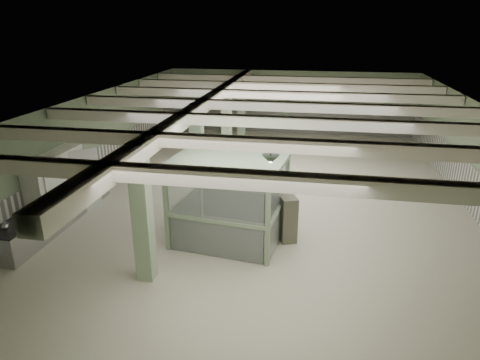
% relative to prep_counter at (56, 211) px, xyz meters
% --- Properties ---
extents(floor, '(20.00, 20.00, 0.00)m').
position_rel_prep_counter_xyz_m(floor, '(6.54, 3.58, -0.46)').
color(floor, beige).
rests_on(floor, ground).
extents(ceiling, '(14.00, 20.00, 0.02)m').
position_rel_prep_counter_xyz_m(ceiling, '(6.54, 3.58, 3.14)').
color(ceiling, silver).
rests_on(ceiling, wall_back).
extents(wall_back, '(14.00, 0.02, 3.60)m').
position_rel_prep_counter_xyz_m(wall_back, '(6.54, 13.58, 1.34)').
color(wall_back, '#8FA483').
rests_on(wall_back, floor).
extents(wall_front, '(14.00, 0.02, 3.60)m').
position_rel_prep_counter_xyz_m(wall_front, '(6.54, -6.42, 1.34)').
color(wall_front, '#8FA483').
rests_on(wall_front, floor).
extents(wall_left, '(0.02, 20.00, 3.60)m').
position_rel_prep_counter_xyz_m(wall_left, '(-0.46, 3.58, 1.34)').
color(wall_left, '#8FA483').
rests_on(wall_left, floor).
extents(wall_right, '(0.02, 20.00, 3.60)m').
position_rel_prep_counter_xyz_m(wall_right, '(13.54, 3.58, 1.34)').
color(wall_right, '#8FA483').
rests_on(wall_right, floor).
extents(wainscot_left, '(0.05, 19.90, 1.50)m').
position_rel_prep_counter_xyz_m(wainscot_left, '(-0.44, 3.58, 0.29)').
color(wainscot_left, silver).
rests_on(wainscot_left, floor).
extents(wainscot_right, '(0.05, 19.90, 1.50)m').
position_rel_prep_counter_xyz_m(wainscot_right, '(13.51, 3.58, 0.29)').
color(wainscot_right, silver).
rests_on(wainscot_right, floor).
extents(wainscot_back, '(13.90, 0.05, 1.50)m').
position_rel_prep_counter_xyz_m(wainscot_back, '(6.54, 13.55, 0.29)').
color(wainscot_back, silver).
rests_on(wainscot_back, floor).
extents(girder, '(0.45, 19.90, 0.40)m').
position_rel_prep_counter_xyz_m(girder, '(4.04, 3.58, 2.92)').
color(girder, white).
rests_on(girder, ceiling).
extents(beam_a, '(13.90, 0.35, 0.32)m').
position_rel_prep_counter_xyz_m(beam_a, '(6.54, -3.92, 2.96)').
color(beam_a, white).
rests_on(beam_a, ceiling).
extents(beam_b, '(13.90, 0.35, 0.32)m').
position_rel_prep_counter_xyz_m(beam_b, '(6.54, -1.42, 2.96)').
color(beam_b, white).
rests_on(beam_b, ceiling).
extents(beam_c, '(13.90, 0.35, 0.32)m').
position_rel_prep_counter_xyz_m(beam_c, '(6.54, 1.08, 2.96)').
color(beam_c, white).
rests_on(beam_c, ceiling).
extents(beam_d, '(13.90, 0.35, 0.32)m').
position_rel_prep_counter_xyz_m(beam_d, '(6.54, 3.58, 2.96)').
color(beam_d, white).
rests_on(beam_d, ceiling).
extents(beam_e, '(13.90, 0.35, 0.32)m').
position_rel_prep_counter_xyz_m(beam_e, '(6.54, 6.08, 2.96)').
color(beam_e, white).
rests_on(beam_e, ceiling).
extents(beam_f, '(13.90, 0.35, 0.32)m').
position_rel_prep_counter_xyz_m(beam_f, '(6.54, 8.58, 2.96)').
color(beam_f, white).
rests_on(beam_f, ceiling).
extents(beam_g, '(13.90, 0.35, 0.32)m').
position_rel_prep_counter_xyz_m(beam_g, '(6.54, 11.08, 2.96)').
color(beam_g, white).
rests_on(beam_g, ceiling).
extents(column_a, '(0.42, 0.42, 3.60)m').
position_rel_prep_counter_xyz_m(column_a, '(4.04, -2.42, 1.34)').
color(column_a, '#A3BE99').
rests_on(column_a, floor).
extents(column_b, '(0.42, 0.42, 3.60)m').
position_rel_prep_counter_xyz_m(column_b, '(4.04, 2.58, 1.34)').
color(column_b, '#A3BE99').
rests_on(column_b, floor).
extents(column_c, '(0.42, 0.42, 3.60)m').
position_rel_prep_counter_xyz_m(column_c, '(4.04, 7.58, 1.34)').
color(column_c, '#A3BE99').
rests_on(column_c, floor).
extents(column_d, '(0.42, 0.42, 3.60)m').
position_rel_prep_counter_xyz_m(column_d, '(4.04, 11.58, 1.34)').
color(column_d, '#A3BE99').
rests_on(column_d, floor).
extents(pendant_front, '(0.44, 0.44, 0.22)m').
position_rel_prep_counter_xyz_m(pendant_front, '(7.04, -1.42, 2.59)').
color(pendant_front, '#2D3C2E').
rests_on(pendant_front, ceiling).
extents(pendant_mid, '(0.44, 0.44, 0.22)m').
position_rel_prep_counter_xyz_m(pendant_mid, '(7.04, 4.08, 2.59)').
color(pendant_mid, '#2D3C2E').
rests_on(pendant_mid, ceiling).
extents(pendant_back, '(0.44, 0.44, 0.22)m').
position_rel_prep_counter_xyz_m(pendant_back, '(7.04, 9.08, 2.59)').
color(pendant_back, '#2D3C2E').
rests_on(pendant_back, ceiling).
extents(prep_counter, '(0.96, 5.49, 0.91)m').
position_rel_prep_counter_xyz_m(prep_counter, '(0.00, 0.00, 0.00)').
color(prep_counter, '#AAAAAE').
rests_on(prep_counter, floor).
extents(pitcher_near, '(0.24, 0.26, 0.28)m').
position_rel_prep_counter_xyz_m(pitcher_near, '(0.01, -2.28, 0.58)').
color(pitcher_near, '#AAAAAE').
rests_on(pitcher_near, prep_counter).
extents(pitcher_far, '(0.26, 0.28, 0.30)m').
position_rel_prep_counter_xyz_m(pitcher_far, '(-0.10, 1.70, 0.59)').
color(pitcher_far, '#AAAAAE').
rests_on(pitcher_far, prep_counter).
extents(veg_colander, '(0.61, 0.61, 0.21)m').
position_rel_prep_counter_xyz_m(veg_colander, '(0.03, 2.22, 0.55)').
color(veg_colander, '#424247').
rests_on(veg_colander, prep_counter).
extents(orange_bowl, '(0.27, 0.27, 0.09)m').
position_rel_prep_counter_xyz_m(orange_bowl, '(0.05, 1.24, 0.48)').
color(orange_bowl, '#B2B2B7').
rests_on(orange_bowl, prep_counter).
extents(walkin_cooler, '(1.12, 2.55, 2.34)m').
position_rel_prep_counter_xyz_m(walkin_cooler, '(-0.08, 0.39, 0.71)').
color(walkin_cooler, white).
rests_on(walkin_cooler, floor).
extents(guard_booth, '(3.49, 3.07, 2.56)m').
position_rel_prep_counter_xyz_m(guard_booth, '(5.70, 0.09, 1.27)').
color(guard_booth, gray).
rests_on(guard_booth, floor).
extents(filing_cabinet, '(0.66, 0.77, 1.40)m').
position_rel_prep_counter_xyz_m(filing_cabinet, '(7.41, 0.26, 0.24)').
color(filing_cabinet, '#606050').
rests_on(filing_cabinet, floor).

